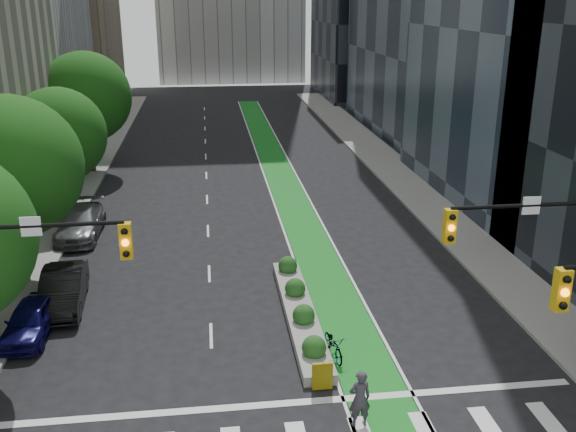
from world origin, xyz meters
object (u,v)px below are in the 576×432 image
object	(u,v)px
parked_car_left_far	(80,223)
median_planter	(300,310)
parked_car_left_near	(30,320)
parked_car_left_mid	(63,289)
cyclist	(360,399)
bicycle	(334,344)

from	to	relation	value
parked_car_left_far	median_planter	bearing A→B (deg)	-45.13
parked_car_left_near	parked_car_left_far	distance (m)	11.15
parked_car_left_near	parked_car_left_mid	bearing A→B (deg)	75.81
cyclist	parked_car_left_far	distance (m)	21.58
bicycle	parked_car_left_near	bearing A→B (deg)	157.01
parked_car_left_near	cyclist	bearing A→B (deg)	-28.83
median_planter	cyclist	distance (m)	7.31
parked_car_left_near	parked_car_left_mid	xyz separation A→B (m)	(0.76, 2.47, 0.12)
cyclist	parked_car_left_far	world-z (taller)	cyclist
median_planter	parked_car_left_mid	size ratio (longest dim) A/B	2.10
parked_car_left_near	median_planter	bearing A→B (deg)	3.59
parked_car_left_far	bicycle	bearing A→B (deg)	-50.22
cyclist	parked_car_left_mid	world-z (taller)	cyclist
parked_car_left_far	parked_car_left_near	bearing A→B (deg)	-89.29
bicycle	cyclist	xyz separation A→B (m)	(0.00, -4.10, 0.48)
cyclist	parked_car_left_mid	xyz separation A→B (m)	(-10.74, 9.58, -0.17)
bicycle	parked_car_left_far	bearing A→B (deg)	120.80
cyclist	parked_car_left_near	world-z (taller)	cyclist
bicycle	parked_car_left_near	xyz separation A→B (m)	(-11.50, 3.02, 0.19)
bicycle	cyclist	bearing A→B (deg)	-98.26
bicycle	cyclist	distance (m)	4.12
median_planter	parked_car_left_far	bearing A→B (deg)	134.16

